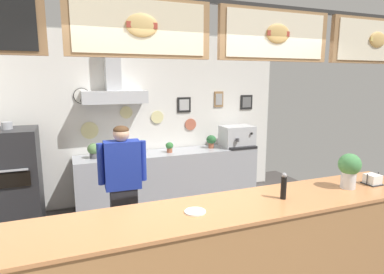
{
  "coord_description": "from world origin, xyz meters",
  "views": [
    {
      "loc": [
        -1.18,
        -2.75,
        2.13
      ],
      "look_at": [
        0.21,
        0.81,
        1.43
      ],
      "focal_mm": 29.98,
      "sensor_mm": 36.0,
      "label": 1
    }
  ],
  "objects_px": {
    "espresso_machine": "(237,137)",
    "condiment_plate": "(195,212)",
    "napkin_holder": "(372,180)",
    "pepper_grinder": "(284,186)",
    "shop_worker": "(123,185)",
    "potted_thyme": "(169,147)",
    "basil_vase": "(349,169)",
    "pizza_oven": "(13,181)",
    "potted_sage": "(94,150)",
    "potted_rosemary": "(211,140)"
  },
  "relations": [
    {
      "from": "potted_thyme",
      "to": "condiment_plate",
      "type": "bearing_deg",
      "value": -103.16
    },
    {
      "from": "pizza_oven",
      "to": "basil_vase",
      "type": "distance_m",
      "value": 4.27
    },
    {
      "from": "espresso_machine",
      "to": "potted_sage",
      "type": "bearing_deg",
      "value": 179.3
    },
    {
      "from": "pizza_oven",
      "to": "espresso_machine",
      "type": "bearing_deg",
      "value": 3.0
    },
    {
      "from": "condiment_plate",
      "to": "napkin_holder",
      "type": "xyz_separation_m",
      "value": [
        1.98,
        -0.01,
        0.04
      ]
    },
    {
      "from": "espresso_machine",
      "to": "napkin_holder",
      "type": "relative_size",
      "value": 3.59
    },
    {
      "from": "napkin_holder",
      "to": "espresso_machine",
      "type": "bearing_deg",
      "value": 90.56
    },
    {
      "from": "espresso_machine",
      "to": "pepper_grinder",
      "type": "bearing_deg",
      "value": -111.32
    },
    {
      "from": "basil_vase",
      "to": "potted_sage",
      "type": "bearing_deg",
      "value": 128.36
    },
    {
      "from": "potted_sage",
      "to": "condiment_plate",
      "type": "distance_m",
      "value": 2.87
    },
    {
      "from": "potted_sage",
      "to": "potted_rosemary",
      "type": "xyz_separation_m",
      "value": [
        2.03,
        0.02,
        0.01
      ]
    },
    {
      "from": "basil_vase",
      "to": "napkin_holder",
      "type": "distance_m",
      "value": 0.36
    },
    {
      "from": "potted_rosemary",
      "to": "pepper_grinder",
      "type": "bearing_deg",
      "value": -101.73
    },
    {
      "from": "potted_sage",
      "to": "potted_thyme",
      "type": "relative_size",
      "value": 1.35
    },
    {
      "from": "espresso_machine",
      "to": "napkin_holder",
      "type": "height_order",
      "value": "espresso_machine"
    },
    {
      "from": "potted_sage",
      "to": "potted_rosemary",
      "type": "bearing_deg",
      "value": 0.56
    },
    {
      "from": "espresso_machine",
      "to": "condiment_plate",
      "type": "relative_size",
      "value": 3.28
    },
    {
      "from": "pepper_grinder",
      "to": "condiment_plate",
      "type": "bearing_deg",
      "value": 179.12
    },
    {
      "from": "pizza_oven",
      "to": "condiment_plate",
      "type": "xyz_separation_m",
      "value": [
        1.7,
        -2.59,
        0.32
      ]
    },
    {
      "from": "pizza_oven",
      "to": "basil_vase",
      "type": "bearing_deg",
      "value": -37.79
    },
    {
      "from": "shop_worker",
      "to": "potted_sage",
      "type": "distance_m",
      "value": 1.36
    },
    {
      "from": "potted_rosemary",
      "to": "potted_thyme",
      "type": "relative_size",
      "value": 1.33
    },
    {
      "from": "basil_vase",
      "to": "espresso_machine",
      "type": "bearing_deg",
      "value": 83.83
    },
    {
      "from": "basil_vase",
      "to": "shop_worker",
      "type": "bearing_deg",
      "value": 143.37
    },
    {
      "from": "potted_rosemary",
      "to": "basil_vase",
      "type": "height_order",
      "value": "basil_vase"
    },
    {
      "from": "pepper_grinder",
      "to": "potted_thyme",
      "type": "bearing_deg",
      "value": 94.4
    },
    {
      "from": "espresso_machine",
      "to": "potted_sage",
      "type": "relative_size",
      "value": 2.44
    },
    {
      "from": "potted_thyme",
      "to": "condiment_plate",
      "type": "height_order",
      "value": "potted_thyme"
    },
    {
      "from": "pepper_grinder",
      "to": "shop_worker",
      "type": "bearing_deg",
      "value": 128.97
    },
    {
      "from": "pizza_oven",
      "to": "shop_worker",
      "type": "relative_size",
      "value": 0.98
    },
    {
      "from": "potted_sage",
      "to": "basil_vase",
      "type": "height_order",
      "value": "basil_vase"
    },
    {
      "from": "potted_rosemary",
      "to": "napkin_holder",
      "type": "xyz_separation_m",
      "value": [
        0.53,
        -2.85,
        0.06
      ]
    },
    {
      "from": "espresso_machine",
      "to": "condiment_plate",
      "type": "distance_m",
      "value": 3.4
    },
    {
      "from": "shop_worker",
      "to": "espresso_machine",
      "type": "xyz_separation_m",
      "value": [
        2.3,
        1.3,
        0.23
      ]
    },
    {
      "from": "espresso_machine",
      "to": "potted_thyme",
      "type": "bearing_deg",
      "value": -179.43
    },
    {
      "from": "pizza_oven",
      "to": "shop_worker",
      "type": "distance_m",
      "value": 1.75
    },
    {
      "from": "potted_rosemary",
      "to": "pepper_grinder",
      "type": "relative_size",
      "value": 0.95
    },
    {
      "from": "potted_thyme",
      "to": "basil_vase",
      "type": "distance_m",
      "value": 2.96
    },
    {
      "from": "potted_sage",
      "to": "pepper_grinder",
      "type": "distance_m",
      "value": 3.18
    },
    {
      "from": "condiment_plate",
      "to": "potted_rosemary",
      "type": "bearing_deg",
      "value": 62.86
    },
    {
      "from": "basil_vase",
      "to": "pepper_grinder",
      "type": "bearing_deg",
      "value": -179.39
    },
    {
      "from": "condiment_plate",
      "to": "basil_vase",
      "type": "bearing_deg",
      "value": -0.17
    },
    {
      "from": "espresso_machine",
      "to": "potted_rosemary",
      "type": "relative_size",
      "value": 2.48
    },
    {
      "from": "pepper_grinder",
      "to": "condiment_plate",
      "type": "height_order",
      "value": "pepper_grinder"
    },
    {
      "from": "basil_vase",
      "to": "condiment_plate",
      "type": "bearing_deg",
      "value": 179.83
    },
    {
      "from": "potted_sage",
      "to": "potted_thyme",
      "type": "distance_m",
      "value": 1.23
    },
    {
      "from": "basil_vase",
      "to": "napkin_holder",
      "type": "bearing_deg",
      "value": -0.9
    },
    {
      "from": "shop_worker",
      "to": "pepper_grinder",
      "type": "bearing_deg",
      "value": 131.02
    },
    {
      "from": "pizza_oven",
      "to": "napkin_holder",
      "type": "height_order",
      "value": "pizza_oven"
    },
    {
      "from": "pizza_oven",
      "to": "shop_worker",
      "type": "xyz_separation_m",
      "value": [
        1.35,
        -1.11,
        0.12
      ]
    }
  ]
}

